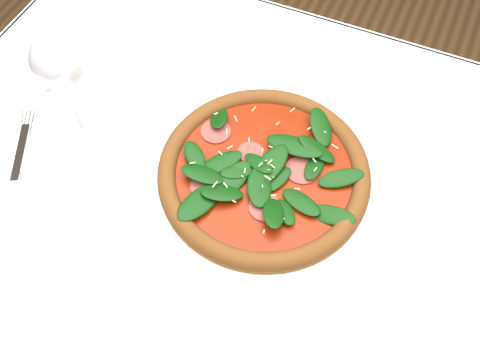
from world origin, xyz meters
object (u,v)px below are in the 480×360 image
at_px(plate, 263,178).
at_px(wine_glass, 60,68).
at_px(napkin, 22,155).
at_px(pizza, 264,171).

distance_m(plate, wine_glass, 0.35).
bearing_deg(plate, napkin, -162.89).
distance_m(pizza, napkin, 0.39).
bearing_deg(pizza, plate, -63.43).
xyz_separation_m(plate, pizza, (-0.00, 0.00, 0.02)).
relative_size(plate, napkin, 2.54).
bearing_deg(napkin, plate, 17.11).
relative_size(plate, pizza, 0.99).
relative_size(pizza, napkin, 2.56).
bearing_deg(plate, wine_glass, -175.76).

